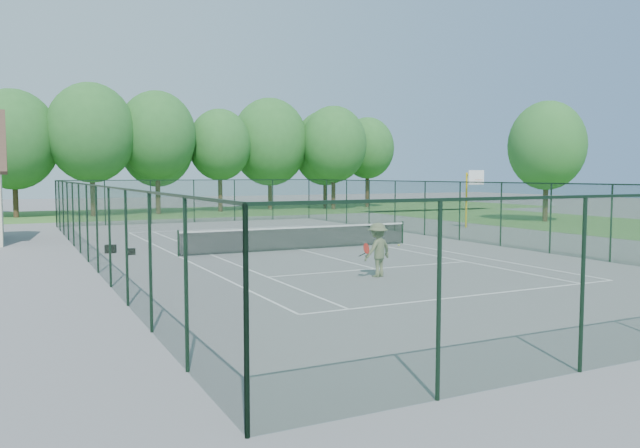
{
  "coord_description": "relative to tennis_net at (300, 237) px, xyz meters",
  "views": [
    {
      "loc": [
        -11.61,
        -25.34,
        3.36
      ],
      "look_at": [
        0.0,
        -2.0,
        1.3
      ],
      "focal_mm": 35.0,
      "sensor_mm": 36.0,
      "label": 1
    }
  ],
  "objects": [
    {
      "name": "sports_bag_b",
      "position": [
        -7.16,
        1.53,
        -0.44
      ],
      "size": [
        0.38,
        0.28,
        0.27
      ],
      "primitive_type": "cube",
      "rotation": [
        0.0,
        0.0,
        0.23
      ],
      "color": "black",
      "rests_on": "ground"
    },
    {
      "name": "tennis_player",
      "position": [
        -0.83,
        -7.93,
        0.32
      ],
      "size": [
        2.01,
        0.99,
        1.79
      ],
      "color": "#616948",
      "rests_on": "ground"
    },
    {
      "name": "tree_side",
      "position": [
        22.81,
        7.48,
        4.86
      ],
      "size": [
        5.44,
        5.44,
        8.62
      ],
      "color": "#483420",
      "rests_on": "ground"
    },
    {
      "name": "court_lines",
      "position": [
        0.0,
        0.0,
        -0.57
      ],
      "size": [
        11.05,
        23.85,
        0.01
      ],
      "color": "white",
      "rests_on": "ground"
    },
    {
      "name": "fence_enclosure",
      "position": [
        0.0,
        0.0,
        0.98
      ],
      "size": [
        18.05,
        36.05,
        3.02
      ],
      "color": "#18371E",
      "rests_on": "ground"
    },
    {
      "name": "grass_far",
      "position": [
        0.0,
        30.0,
        -0.57
      ],
      "size": [
        80.0,
        16.0,
        0.01
      ],
      "primitive_type": "cube",
      "color": "#4B8435",
      "rests_on": "ground"
    },
    {
      "name": "tennis_net",
      "position": [
        0.0,
        0.0,
        0.0
      ],
      "size": [
        11.08,
        0.08,
        1.1
      ],
      "color": "black",
      "rests_on": "ground"
    },
    {
      "name": "tree_line_far",
      "position": [
        0.0,
        30.0,
        5.42
      ],
      "size": [
        39.4,
        6.4,
        9.7
      ],
      "color": "#483420",
      "rests_on": "ground"
    },
    {
      "name": "grass_side",
      "position": [
        24.0,
        4.0,
        -0.57
      ],
      "size": [
        14.0,
        40.0,
        0.01
      ],
      "primitive_type": "cube",
      "color": "#4B8435",
      "rests_on": "ground"
    },
    {
      "name": "sports_bag_a",
      "position": [
        -7.83,
        2.53,
        -0.4
      ],
      "size": [
        0.51,
        0.41,
        0.36
      ],
      "primitive_type": "cube",
      "rotation": [
        0.0,
        0.0,
        -0.36
      ],
      "color": "black",
      "rests_on": "ground"
    },
    {
      "name": "basketball_goal",
      "position": [
        14.42,
        5.53,
        1.99
      ],
      "size": [
        1.2,
        1.43,
        3.65
      ],
      "color": "yellow",
      "rests_on": "ground"
    },
    {
      "name": "ground",
      "position": [
        0.0,
        0.0,
        -0.58
      ],
      "size": [
        140.0,
        140.0,
        0.0
      ],
      "primitive_type": "plane",
      "color": "slate",
      "rests_on": "ground"
    }
  ]
}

